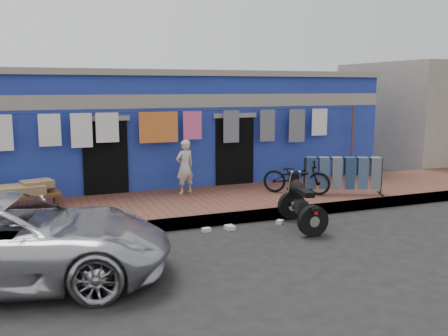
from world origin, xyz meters
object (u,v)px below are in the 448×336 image
Objects in this scene: seated_person at (185,167)px; jeans_rack at (343,175)px; charpoy at (21,196)px; bicycle at (297,172)px; motorcycle at (302,202)px; car at (5,239)px.

seated_person is 0.68× the size of jeans_rack.
charpoy is at bearing -11.45° from seated_person.
bicycle is 0.96× the size of motorcycle.
seated_person is at bearing 128.80° from motorcycle.
seated_person is 0.75× the size of charpoy.
bicycle is at bearing -53.12° from car.
seated_person reaches higher than car.
jeans_rack is at bearing 141.63° from seated_person.
bicycle is (2.60, -1.06, -0.14)m from seated_person.
car is at bearing -92.85° from charpoy.
jeans_rack is (7.51, -1.26, 0.19)m from charpoy.
bicycle is at bearing 142.26° from seated_person.
seated_person is at bearing 107.39° from bicycle.
charpoy is at bearing 9.76° from car.
motorcycle is at bearing -167.37° from bicycle.
car reaches higher than jeans_rack.
car is 5.73m from seated_person.
seated_person is 3.88m from charpoy.
car reaches higher than bicycle.
motorcycle is at bearing 102.20° from seated_person.
jeans_rack reaches higher than motorcycle.
car is at bearing -161.86° from jeans_rack.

